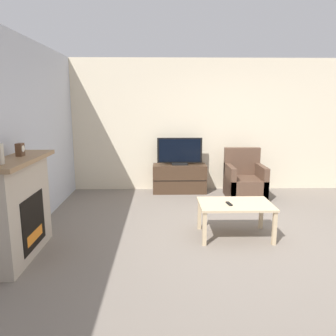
{
  "coord_description": "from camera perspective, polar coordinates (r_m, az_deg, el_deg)",
  "views": [
    {
      "loc": [
        -1.23,
        -4.11,
        1.81
      ],
      "look_at": [
        -1.13,
        0.71,
        0.85
      ],
      "focal_mm": 35.0,
      "sensor_mm": 36.0,
      "label": 1
    }
  ],
  "objects": [
    {
      "name": "armchair",
      "position": [
        6.53,
        13.15,
        -2.41
      ],
      "size": [
        0.7,
        0.76,
        0.94
      ],
      "color": "brown",
      "rests_on": "ground"
    },
    {
      "name": "fireplace",
      "position": [
        4.23,
        -24.55,
        -6.27
      ],
      "size": [
        0.44,
        1.31,
        1.2
      ],
      "color": "#B7A893",
      "rests_on": "ground"
    },
    {
      "name": "remote",
      "position": [
        4.48,
        10.59,
        -6.13
      ],
      "size": [
        0.07,
        0.15,
        0.02
      ],
      "rotation": [
        0.0,
        0.0,
        0.19
      ],
      "color": "black",
      "rests_on": "coffee_table"
    },
    {
      "name": "tv",
      "position": [
        6.63,
        2.04,
        2.75
      ],
      "size": [
        0.91,
        0.18,
        0.55
      ],
      "color": "black",
      "rests_on": "tv_stand"
    },
    {
      "name": "ground_plane",
      "position": [
        4.66,
        14.53,
        -11.99
      ],
      "size": [
        24.0,
        24.0,
        0.0
      ],
      "primitive_type": "plane",
      "color": "slate"
    },
    {
      "name": "tv_stand",
      "position": [
        6.73,
        2.01,
        -1.83
      ],
      "size": [
        1.08,
        0.43,
        0.58
      ],
      "color": "#422D1E",
      "rests_on": "ground"
    },
    {
      "name": "mantel_clock",
      "position": [
        4.21,
        -24.36,
        2.93
      ],
      "size": [
        0.08,
        0.11,
        0.15
      ],
      "color": "brown",
      "rests_on": "fireplace"
    },
    {
      "name": "wall_left",
      "position": [
        4.54,
        -25.49,
        4.33
      ],
      "size": [
        0.06,
        12.0,
        2.7
      ],
      "color": "silver",
      "rests_on": "ground"
    },
    {
      "name": "coffee_table",
      "position": [
        4.57,
        11.64,
        -6.73
      ],
      "size": [
        0.98,
        0.65,
        0.48
      ],
      "color": "#CCB289",
      "rests_on": "ground"
    },
    {
      "name": "wall_back",
      "position": [
        6.95,
        9.07,
        7.32
      ],
      "size": [
        12.0,
        0.06,
        2.7
      ],
      "color": "beige",
      "rests_on": "ground"
    }
  ]
}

